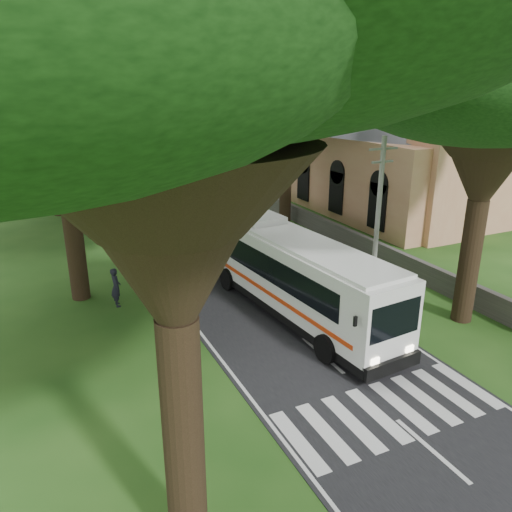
# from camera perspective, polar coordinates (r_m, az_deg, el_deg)

# --- Properties ---
(ground) EXTENTS (140.00, 140.00, 0.00)m
(ground) POSITION_cam_1_polar(r_m,az_deg,el_deg) (19.13, 10.88, -13.86)
(ground) COLOR #1B4413
(ground) RESTS_ON ground
(road) EXTENTS (8.00, 120.00, 0.04)m
(road) POSITION_cam_1_polar(r_m,az_deg,el_deg) (40.31, -10.25, 4.19)
(road) COLOR black
(road) RESTS_ON ground
(crosswalk) EXTENTS (8.00, 3.00, 0.01)m
(crosswalk) POSITION_cam_1_polar(r_m,az_deg,el_deg) (17.87, 14.77, -16.87)
(crosswalk) COLOR silver
(crosswalk) RESTS_ON ground
(property_wall) EXTENTS (0.35, 50.00, 1.20)m
(property_wall) POSITION_cam_1_polar(r_m,az_deg,el_deg) (42.39, 1.92, 6.06)
(property_wall) COLOR #383533
(property_wall) RESTS_ON ground
(church) EXTENTS (14.00, 24.00, 11.60)m
(church) POSITION_cam_1_polar(r_m,az_deg,el_deg) (44.39, 13.95, 11.78)
(church) COLOR tan
(church) RESTS_ON ground
(pole_near) EXTENTS (1.60, 0.24, 8.00)m
(pole_near) POSITION_cam_1_polar(r_m,az_deg,el_deg) (24.97, 13.76, 4.46)
(pole_near) COLOR gray
(pole_near) RESTS_ON ground
(pole_mid) EXTENTS (1.60, 0.24, 8.00)m
(pole_mid) POSITION_cam_1_polar(r_m,az_deg,el_deg) (42.08, -3.62, 10.90)
(pole_mid) COLOR gray
(pole_mid) RESTS_ON ground
(pole_far) EXTENTS (1.60, 0.24, 8.00)m
(pole_far) POSITION_cam_1_polar(r_m,az_deg,el_deg) (60.98, -10.81, 13.25)
(pole_far) COLOR gray
(pole_far) RESTS_ON ground
(tree_l_mida) EXTENTS (14.66, 14.66, 13.88)m
(tree_l_mida) POSITION_cam_1_polar(r_m,az_deg,el_deg) (24.75, -22.17, 18.74)
(tree_l_mida) COLOR black
(tree_l_mida) RESTS_ON ground
(tree_l_midb) EXTENTS (16.28, 16.28, 14.83)m
(tree_l_midb) POSITION_cam_1_polar(r_m,az_deg,el_deg) (42.76, -23.45, 19.17)
(tree_l_midb) COLOR black
(tree_l_midb) RESTS_ON ground
(tree_l_far) EXTENTS (14.10, 14.10, 16.39)m
(tree_l_far) POSITION_cam_1_polar(r_m,az_deg,el_deg) (60.76, -25.64, 20.34)
(tree_l_far) COLOR black
(tree_l_far) RESTS_ON ground
(tree_r_near) EXTENTS (14.10, 14.10, 14.44)m
(tree_r_near) POSITION_cam_1_polar(r_m,az_deg,el_deg) (22.75, 26.18, 19.92)
(tree_r_near) COLOR black
(tree_r_near) RESTS_ON ground
(tree_r_mida) EXTENTS (13.24, 13.24, 14.41)m
(tree_r_mida) POSITION_cam_1_polar(r_m,az_deg,el_deg) (37.26, 3.65, 21.00)
(tree_r_mida) COLOR black
(tree_r_mida) RESTS_ON ground
(tree_r_midb) EXTENTS (13.54, 13.54, 14.48)m
(tree_r_midb) POSITION_cam_1_polar(r_m,az_deg,el_deg) (53.58, -6.77, 20.44)
(tree_r_midb) COLOR black
(tree_r_midb) RESTS_ON ground
(tree_r_far) EXTENTS (15.29, 15.29, 15.22)m
(tree_r_far) POSITION_cam_1_polar(r_m,az_deg,el_deg) (71.11, -10.97, 20.30)
(tree_r_far) COLOR black
(tree_r_far) RESTS_ON ground
(coach_bus) EXTENTS (3.86, 13.01, 3.78)m
(coach_bus) POSITION_cam_1_polar(r_m,az_deg,el_deg) (23.04, 4.19, -1.89)
(coach_bus) COLOR white
(coach_bus) RESTS_ON ground
(distant_car_a) EXTENTS (2.56, 4.41, 1.41)m
(distant_car_a) POSITION_cam_1_polar(r_m,az_deg,el_deg) (55.56, -17.36, 8.55)
(distant_car_a) COLOR silver
(distant_car_a) RESTS_ON road
(distant_car_b) EXTENTS (2.06, 4.12, 1.30)m
(distant_car_b) POSITION_cam_1_polar(r_m,az_deg,el_deg) (60.79, -16.57, 9.44)
(distant_car_b) COLOR navy
(distant_car_b) RESTS_ON road
(distant_car_c) EXTENTS (2.83, 5.06, 1.38)m
(distant_car_c) POSITION_cam_1_polar(r_m,az_deg,el_deg) (71.13, -16.42, 10.84)
(distant_car_c) COLOR maroon
(distant_car_c) RESTS_ON road
(pedestrian) EXTENTS (0.48, 0.72, 1.95)m
(pedestrian) POSITION_cam_1_polar(r_m,az_deg,el_deg) (25.03, -15.71, -3.44)
(pedestrian) COLOR black
(pedestrian) RESTS_ON ground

